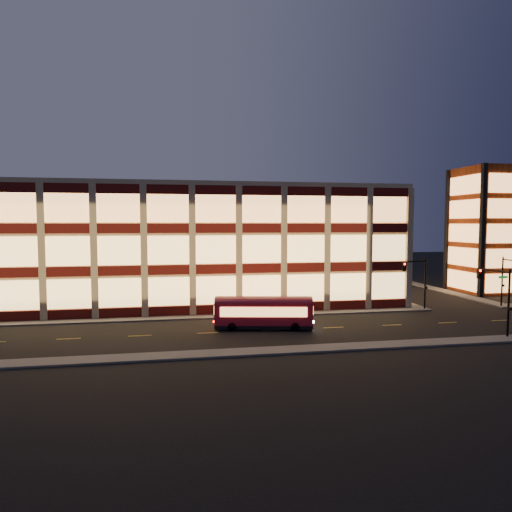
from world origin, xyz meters
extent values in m
plane|color=black|center=(0.00, 0.00, 0.00)|extent=(200.00, 200.00, 0.00)
cube|color=#514F4C|center=(-3.00, 1.00, 0.07)|extent=(54.00, 2.00, 0.15)
cube|color=#514F4C|center=(23.00, 17.00, 0.07)|extent=(2.00, 30.00, 0.15)
cube|color=#514F4C|center=(34.00, 17.00, 0.07)|extent=(2.00, 30.00, 0.15)
cube|color=#514F4C|center=(0.00, -13.00, 0.07)|extent=(100.00, 2.00, 0.15)
cube|color=tan|center=(-3.00, 17.00, 7.00)|extent=(50.00, 30.00, 14.00)
cube|color=tan|center=(-3.00, 17.00, 14.25)|extent=(50.40, 30.40, 0.50)
cube|color=#470C0A|center=(-3.00, 1.88, 0.65)|extent=(50.10, 0.25, 1.00)
cube|color=#FFBF6B|center=(-3.00, 1.90, 2.75)|extent=(49.00, 0.20, 3.00)
cube|color=#470C0A|center=(22.12, 17.00, 0.65)|extent=(0.25, 30.10, 1.00)
cube|color=#FFBF6B|center=(22.10, 17.00, 2.75)|extent=(0.20, 29.00, 3.00)
cube|color=#470C0A|center=(-3.00, 1.88, 5.05)|extent=(50.10, 0.25, 1.00)
cube|color=#FFBF6B|center=(-3.00, 1.90, 7.15)|extent=(49.00, 0.20, 3.00)
cube|color=#470C0A|center=(22.12, 17.00, 5.05)|extent=(0.25, 30.10, 1.00)
cube|color=#FFBF6B|center=(22.10, 17.00, 7.15)|extent=(0.20, 29.00, 3.00)
cube|color=#470C0A|center=(-3.00, 1.88, 9.45)|extent=(50.10, 0.25, 1.00)
cube|color=#FFBF6B|center=(-3.00, 1.90, 11.55)|extent=(49.00, 0.20, 3.00)
cube|color=#470C0A|center=(22.12, 17.00, 9.45)|extent=(0.25, 30.10, 1.00)
cube|color=#FFBF6B|center=(22.10, 17.00, 11.55)|extent=(0.20, 29.00, 3.00)
cube|color=#8C3814|center=(40.00, 12.00, 9.00)|extent=(8.00, 8.00, 18.00)
cube|color=black|center=(36.00, 8.00, 9.00)|extent=(0.60, 0.60, 18.00)
cube|color=black|center=(36.00, 16.00, 9.00)|extent=(0.60, 0.60, 18.00)
cube|color=black|center=(44.00, 16.00, 9.00)|extent=(0.60, 0.60, 18.00)
cube|color=#E99851|center=(40.00, 7.92, 1.80)|extent=(6.60, 0.16, 2.60)
cube|color=#E99851|center=(35.92, 12.00, 1.80)|extent=(0.16, 6.60, 2.60)
cube|color=#E99851|center=(40.00, 7.92, 5.20)|extent=(6.60, 0.16, 2.60)
cube|color=#E99851|center=(35.92, 12.00, 5.20)|extent=(0.16, 6.60, 2.60)
cube|color=#E99851|center=(40.00, 7.92, 8.60)|extent=(6.60, 0.16, 2.60)
cube|color=#E99851|center=(35.92, 12.00, 8.60)|extent=(0.16, 6.60, 2.60)
cube|color=#E99851|center=(40.00, 7.92, 12.00)|extent=(6.60, 0.16, 2.60)
cube|color=#E99851|center=(35.92, 12.00, 12.00)|extent=(0.16, 6.60, 2.60)
cube|color=#E99851|center=(40.00, 7.92, 15.40)|extent=(6.60, 0.16, 2.60)
cube|color=#E99851|center=(35.92, 12.00, 15.40)|extent=(0.16, 6.60, 2.60)
cylinder|color=black|center=(23.50, 0.80, 3.00)|extent=(0.18, 0.18, 6.00)
cylinder|color=black|center=(21.75, 0.05, 5.70)|extent=(3.56, 1.63, 0.14)
cube|color=black|center=(20.00, -0.70, 5.20)|extent=(0.32, 0.32, 0.95)
sphere|color=#FF0C05|center=(20.00, -0.88, 5.50)|extent=(0.20, 0.20, 0.20)
cube|color=black|center=(23.50, 0.60, 2.60)|extent=(0.25, 0.18, 0.28)
cylinder|color=black|center=(33.50, 0.80, 3.00)|extent=(0.18, 0.18, 6.00)
cube|color=black|center=(33.50, 0.60, 2.60)|extent=(0.25, 0.18, 0.28)
cube|color=#0C7226|center=(33.50, 0.65, 3.60)|extent=(1.20, 0.06, 0.28)
cylinder|color=black|center=(23.50, -12.50, 3.00)|extent=(0.18, 0.18, 6.00)
cylinder|color=black|center=(23.50, -10.50, 5.70)|extent=(0.14, 4.00, 0.14)
cube|color=black|center=(23.50, -8.50, 5.20)|extent=(0.32, 0.32, 0.95)
sphere|color=#FF0C05|center=(23.50, -8.68, 5.50)|extent=(0.20, 0.20, 0.20)
cube|color=black|center=(23.50, -12.70, 2.60)|extent=(0.25, 0.18, 0.28)
cube|color=maroon|center=(3.32, -5.24, 1.55)|extent=(9.38, 3.96, 2.10)
cube|color=black|center=(3.32, -5.24, 0.32)|extent=(9.38, 3.96, 0.32)
cylinder|color=black|center=(0.26, -5.67, 0.41)|extent=(0.86, 0.42, 0.82)
cylinder|color=black|center=(0.64, -3.70, 0.41)|extent=(0.86, 0.42, 0.82)
cylinder|color=black|center=(5.99, -6.78, 0.41)|extent=(0.86, 0.42, 0.82)
cylinder|color=black|center=(6.37, -4.81, 0.41)|extent=(0.86, 0.42, 0.82)
cube|color=#E99851|center=(3.09, -6.39, 1.82)|extent=(7.88, 1.58, 0.91)
cube|color=#E99851|center=(3.54, -4.09, 1.82)|extent=(7.88, 1.58, 0.91)
camera|label=1|loc=(-4.99, -46.97, 9.92)|focal=32.00mm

